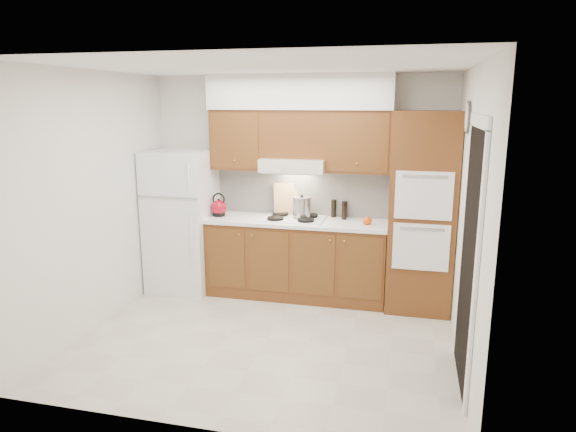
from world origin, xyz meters
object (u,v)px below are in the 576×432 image
object	(u,v)px
fridge	(182,221)
kettle	(219,208)
oven_cabinet	(422,213)
stock_pot	(302,207)

from	to	relation	value
fridge	kettle	bearing A→B (deg)	2.91
oven_cabinet	stock_pot	world-z (taller)	oven_cabinet
oven_cabinet	stock_pot	size ratio (longest dim) A/B	9.90
fridge	kettle	world-z (taller)	fridge
stock_pot	oven_cabinet	bearing A→B (deg)	-3.43
fridge	stock_pot	bearing A→B (deg)	4.53
fridge	kettle	size ratio (longest dim) A/B	9.30
fridge	oven_cabinet	size ratio (longest dim) A/B	0.78
oven_cabinet	kettle	xyz separation A→B (m)	(-2.37, -0.01, -0.06)
stock_pot	kettle	bearing A→B (deg)	-174.70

